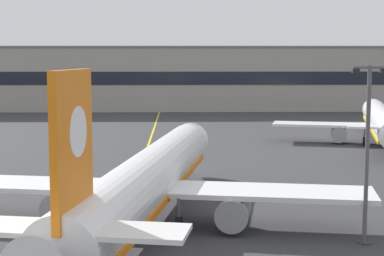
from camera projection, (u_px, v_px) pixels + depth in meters
name	position (u px, v px, depth m)	size (l,w,h in m)	color
taxiway_centreline	(135.00, 185.00, 59.90)	(0.30, 180.00, 0.01)	yellow
airliner_foreground	(147.00, 181.00, 45.14)	(32.35, 41.35, 11.65)	white
airliner_background	(382.00, 122.00, 86.67)	(30.12, 38.33, 10.88)	white
apron_lamp_post	(367.00, 151.00, 40.76)	(2.24, 0.90, 11.65)	#515156
safety_cone_by_nose_gear	(158.00, 178.00, 61.87)	(0.44, 0.44, 0.55)	orange
terminal_building	(178.00, 78.00, 140.19)	(114.21, 12.40, 14.08)	#9E998E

